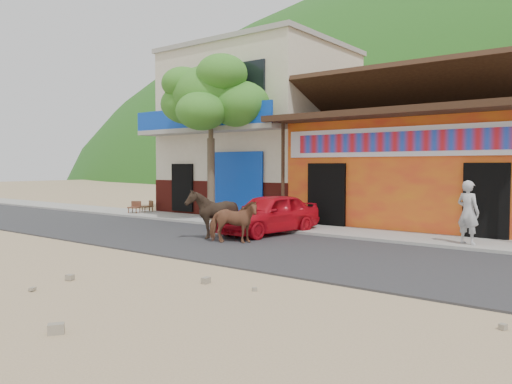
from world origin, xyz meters
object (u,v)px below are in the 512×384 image
cafe_chair_left (147,201)px  red_car (269,214)px  cow_tan (233,222)px  cafe_chair_right (134,202)px  tree (211,138)px  cow_dark (213,214)px  scooter (257,211)px  pedestrian (468,212)px

cafe_chair_left → red_car: bearing=5.5°
cow_tan → cafe_chair_left: size_ratio=1.52×
cow_tan → cafe_chair_right: bearing=38.6°
tree → cow_dark: (2.93, -3.10, -2.37)m
tree → cow_tan: tree is taller
tree → red_car: size_ratio=1.67×
red_car → tree: bearing=166.9°
scooter → cafe_chair_left: 6.65m
cow_tan → cafe_chair_left: 9.25m
scooter → red_car: bearing=-109.9°
scooter → cafe_chair_right: cafe_chair_right is taller
tree → scooter: bearing=-2.3°
cow_dark → cafe_chair_right: (-7.33, 3.07, -0.16)m
cow_tan → pedestrian: size_ratio=0.84×
cafe_chair_left → cow_dark: bearing=-7.8°
cow_tan → red_car: red_car is taller
cafe_chair_left → scooter: bearing=12.9°
cafe_chair_left → tree: bearing=10.8°
cafe_chair_right → red_car: bearing=-33.5°
red_car → pedestrian: (5.50, 1.07, 0.28)m
scooter → pedestrian: bearing=-69.8°
red_car → pedestrian: 5.61m
cow_dark → red_car: size_ratio=0.39×
cow_dark → scooter: cow_dark is taller
tree → cafe_chair_right: size_ratio=6.44×
pedestrian → cafe_chair_left: size_ratio=1.81×
cow_tan → cafe_chair_right: (-8.32, 3.35, -0.03)m
cow_dark → red_car: cow_dark is taller
tree → scooter: (2.21, -0.09, -2.55)m
red_car → cafe_chair_right: (-8.00, 1.29, -0.07)m
red_car → cafe_chair_left: bearing=173.0°
tree → pedestrian: size_ratio=3.69×
cow_dark → scooter: 3.10m
cow_tan → pedestrian: bearing=-88.4°
cow_tan → cafe_chair_right: 8.97m
scooter → pedestrian: (6.89, -0.16, 0.37)m
tree → cow_dark: 4.88m
tree → scooter: tree is taller
pedestrian → cafe_chair_left: 13.54m
cafe_chair_left → cafe_chair_right: cafe_chair_right is taller
tree → red_car: tree is taller
red_car → scooter: size_ratio=2.11×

